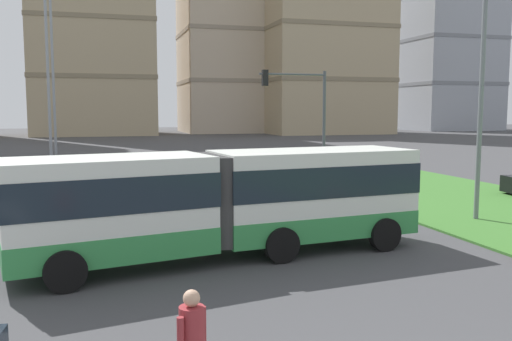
{
  "coord_description": "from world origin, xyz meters",
  "views": [
    {
      "loc": [
        -4.25,
        -5.0,
        4.21
      ],
      "look_at": [
        0.8,
        12.53,
        2.2
      ],
      "focal_mm": 38.8,
      "sensor_mm": 36.0,
      "label": 1
    }
  ],
  "objects_px": {
    "articulated_bus": "(225,200)",
    "streetlight_median": "(481,88)",
    "car_grey_wagon": "(63,175)",
    "pedestrian_crossing": "(192,341)",
    "apartment_tower_centre": "(225,36)",
    "apartment_tower_eastcentre": "(321,7)",
    "traffic_light_far_right": "(304,109)"
  },
  "relations": [
    {
      "from": "traffic_light_far_right",
      "to": "apartment_tower_centre",
      "type": "relative_size",
      "value": 0.17
    },
    {
      "from": "pedestrian_crossing",
      "to": "articulated_bus",
      "type": "bearing_deg",
      "value": 73.77
    },
    {
      "from": "car_grey_wagon",
      "to": "apartment_tower_centre",
      "type": "xyz_separation_m",
      "value": [
        25.49,
        72.07,
        17.25
      ]
    },
    {
      "from": "pedestrian_crossing",
      "to": "apartment_tower_eastcentre",
      "type": "xyz_separation_m",
      "value": [
        38.14,
        86.9,
        21.46
      ]
    },
    {
      "from": "traffic_light_far_right",
      "to": "streetlight_median",
      "type": "height_order",
      "value": "streetlight_median"
    },
    {
      "from": "pedestrian_crossing",
      "to": "streetlight_median",
      "type": "height_order",
      "value": "streetlight_median"
    },
    {
      "from": "articulated_bus",
      "to": "apartment_tower_eastcentre",
      "type": "height_order",
      "value": "apartment_tower_eastcentre"
    },
    {
      "from": "articulated_bus",
      "to": "pedestrian_crossing",
      "type": "xyz_separation_m",
      "value": [
        -2.26,
        -7.77,
        -0.65
      ]
    },
    {
      "from": "apartment_tower_centre",
      "to": "apartment_tower_eastcentre",
      "type": "relative_size",
      "value": 0.8
    },
    {
      "from": "car_grey_wagon",
      "to": "apartment_tower_eastcentre",
      "type": "bearing_deg",
      "value": 57.0
    },
    {
      "from": "articulated_bus",
      "to": "streetlight_median",
      "type": "height_order",
      "value": "streetlight_median"
    },
    {
      "from": "pedestrian_crossing",
      "to": "apartment_tower_eastcentre",
      "type": "relative_size",
      "value": 0.04
    },
    {
      "from": "pedestrian_crossing",
      "to": "streetlight_median",
      "type": "distance_m",
      "value": 16.76
    },
    {
      "from": "car_grey_wagon",
      "to": "apartment_tower_eastcentre",
      "type": "xyz_separation_m",
      "value": [
        41.11,
        63.32,
        21.71
      ]
    },
    {
      "from": "traffic_light_far_right",
      "to": "apartment_tower_eastcentre",
      "type": "height_order",
      "value": "apartment_tower_eastcentre"
    },
    {
      "from": "car_grey_wagon",
      "to": "traffic_light_far_right",
      "type": "bearing_deg",
      "value": -17.89
    },
    {
      "from": "articulated_bus",
      "to": "apartment_tower_eastcentre",
      "type": "bearing_deg",
      "value": 65.61
    },
    {
      "from": "articulated_bus",
      "to": "streetlight_median",
      "type": "bearing_deg",
      "value": 13.53
    },
    {
      "from": "streetlight_median",
      "to": "apartment_tower_eastcentre",
      "type": "height_order",
      "value": "apartment_tower_eastcentre"
    },
    {
      "from": "apartment_tower_eastcentre",
      "to": "streetlight_median",
      "type": "bearing_deg",
      "value": -108.41
    },
    {
      "from": "streetlight_median",
      "to": "traffic_light_far_right",
      "type": "bearing_deg",
      "value": 110.11
    },
    {
      "from": "apartment_tower_centre",
      "to": "apartment_tower_eastcentre",
      "type": "height_order",
      "value": "apartment_tower_eastcentre"
    },
    {
      "from": "streetlight_median",
      "to": "apartment_tower_eastcentre",
      "type": "bearing_deg",
      "value": 71.59
    },
    {
      "from": "apartment_tower_centre",
      "to": "traffic_light_far_right",
      "type": "bearing_deg",
      "value": -99.95
    },
    {
      "from": "traffic_light_far_right",
      "to": "apartment_tower_centre",
      "type": "height_order",
      "value": "apartment_tower_centre"
    },
    {
      "from": "pedestrian_crossing",
      "to": "apartment_tower_centre",
      "type": "distance_m",
      "value": 99.73
    },
    {
      "from": "traffic_light_far_right",
      "to": "streetlight_median",
      "type": "xyz_separation_m",
      "value": [
        3.44,
        -9.39,
        0.76
      ]
    },
    {
      "from": "articulated_bus",
      "to": "car_grey_wagon",
      "type": "relative_size",
      "value": 2.69
    },
    {
      "from": "traffic_light_far_right",
      "to": "apartment_tower_eastcentre",
      "type": "distance_m",
      "value": 75.44
    },
    {
      "from": "car_grey_wagon",
      "to": "traffic_light_far_right",
      "type": "xyz_separation_m",
      "value": [
        12.16,
        -3.93,
        3.49
      ]
    },
    {
      "from": "car_grey_wagon",
      "to": "pedestrian_crossing",
      "type": "xyz_separation_m",
      "value": [
        2.98,
        -23.59,
        0.25
      ]
    },
    {
      "from": "car_grey_wagon",
      "to": "apartment_tower_eastcentre",
      "type": "relative_size",
      "value": 0.1
    }
  ]
}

